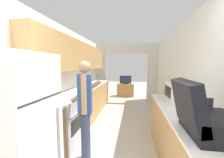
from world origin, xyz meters
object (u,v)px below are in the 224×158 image
object	(u,v)px
range_oven	(62,122)
suitcase	(204,118)
microwave	(178,92)
tv_cabinet	(125,90)
refrigerator	(16,129)
television	(126,80)
person	(85,109)

from	to	relation	value
range_oven	suitcase	world-z (taller)	suitcase
microwave	tv_cabinet	size ratio (longest dim) A/B	0.63
refrigerator	suitcase	size ratio (longest dim) A/B	3.11
suitcase	microwave	xyz separation A→B (m)	(0.18, 1.36, -0.01)
microwave	tv_cabinet	world-z (taller)	microwave
microwave	television	distance (m)	4.30
tv_cabinet	suitcase	bearing A→B (deg)	-79.34
range_oven	tv_cabinet	bearing A→B (deg)	77.77
person	suitcase	bearing A→B (deg)	-128.71
suitcase	tv_cabinet	bearing A→B (deg)	100.66
microwave	range_oven	bearing A→B (deg)	-171.53
suitcase	refrigerator	bearing A→B (deg)	-178.45
refrigerator	range_oven	bearing A→B (deg)	93.03
person	tv_cabinet	distance (m)	4.89
television	microwave	bearing A→B (deg)	-73.57
tv_cabinet	range_oven	bearing A→B (deg)	-102.23
range_oven	tv_cabinet	world-z (taller)	range_oven
refrigerator	microwave	world-z (taller)	refrigerator
range_oven	suitcase	bearing A→B (deg)	-27.09
refrigerator	television	size ratio (longest dim) A/B	3.00
tv_cabinet	television	distance (m)	0.52
range_oven	microwave	world-z (taller)	microwave
range_oven	television	world-z (taller)	range_oven
range_oven	person	bearing A→B (deg)	-30.08
suitcase	microwave	world-z (taller)	suitcase
refrigerator	microwave	distance (m)	2.56
refrigerator	tv_cabinet	size ratio (longest dim) A/B	2.05
person	television	bearing A→B (deg)	-17.30
television	refrigerator	bearing A→B (deg)	-99.41
person	tv_cabinet	bearing A→B (deg)	-17.26
microwave	television	xyz separation A→B (m)	(-1.22, 4.12, -0.25)
range_oven	microwave	distance (m)	2.30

